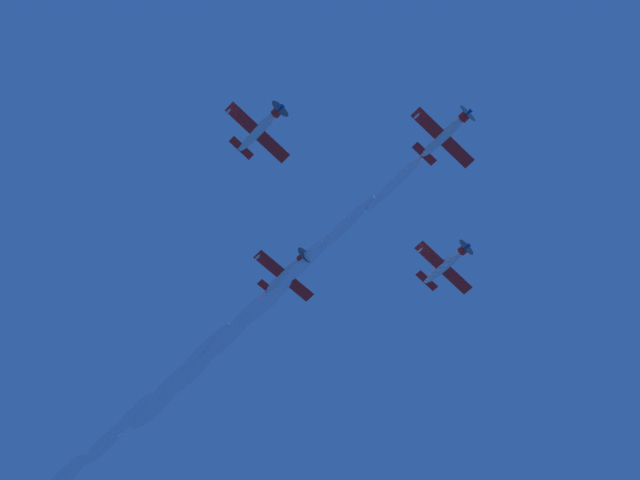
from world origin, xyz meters
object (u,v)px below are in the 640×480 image
object	(u,v)px
airplane_lead	(445,134)
airplane_left_wingman	(446,265)
airplane_right_wingman	(260,129)
airplane_slot_tail	(286,273)

from	to	relation	value
airplane_lead	airplane_left_wingman	xyz separation A→B (m)	(15.24, -6.59, 1.95)
airplane_right_wingman	airplane_slot_tail	world-z (taller)	airplane_slot_tail
airplane_slot_tail	airplane_right_wingman	bearing A→B (deg)	153.40
airplane_left_wingman	airplane_right_wingman	size ratio (longest dim) A/B	1.00
airplane_left_wingman	airplane_right_wingman	distance (m)	26.32
airplane_lead	airplane_right_wingman	bearing A→B (deg)	72.05
airplane_left_wingman	airplane_slot_tail	size ratio (longest dim) A/B	0.99
airplane_right_wingman	airplane_slot_tail	bearing A→B (deg)	-26.60
airplane_lead	airplane_right_wingman	size ratio (longest dim) A/B	1.00
airplane_right_wingman	airplane_slot_tail	size ratio (longest dim) A/B	0.99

